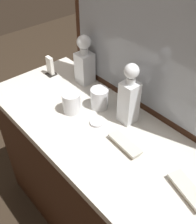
{
  "coord_description": "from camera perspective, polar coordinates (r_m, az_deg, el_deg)",
  "views": [
    {
      "loc": [
        0.66,
        -0.58,
        1.64
      ],
      "look_at": [
        0.0,
        0.0,
        0.9
      ],
      "focal_mm": 43.16,
      "sensor_mm": 36.0,
      "label": 1
    }
  ],
  "objects": [
    {
      "name": "ground_plane",
      "position": [
        1.86,
        0.0,
        -21.72
      ],
      "size": [
        6.0,
        6.0,
        0.0
      ],
      "primitive_type": "plane",
      "color": "#2D2319"
    },
    {
      "name": "dresser",
      "position": [
        1.51,
        0.0,
        -14.33
      ],
      "size": [
        1.22,
        0.53,
        0.82
      ],
      "color": "#381E11",
      "rests_on": "ground_plane"
    },
    {
      "name": "dresser_mirror",
      "position": [
        1.14,
        9.8,
        17.18
      ],
      "size": [
        0.89,
        0.03,
        0.77
      ],
      "color": "#381E11",
      "rests_on": "dresser"
    },
    {
      "name": "crystal_decanter_far_right",
      "position": [
        1.43,
        -2.85,
        10.09
      ],
      "size": [
        0.08,
        0.08,
        0.27
      ],
      "color": "white",
      "rests_on": "dresser"
    },
    {
      "name": "crystal_decanter_far_left",
      "position": [
        1.16,
        6.58,
        2.65
      ],
      "size": [
        0.07,
        0.07,
        0.29
      ],
      "color": "white",
      "rests_on": "dresser"
    },
    {
      "name": "crystal_tumbler_far_right",
      "position": [
        1.28,
        0.29,
        2.77
      ],
      "size": [
        0.08,
        0.08,
        0.1
      ],
      "color": "white",
      "rests_on": "dresser"
    },
    {
      "name": "crystal_tumbler_far_left",
      "position": [
        1.26,
        -5.64,
        1.84
      ],
      "size": [
        0.08,
        0.08,
        0.1
      ],
      "color": "white",
      "rests_on": "dresser"
    },
    {
      "name": "silver_brush_front",
      "position": [
        1.11,
        5.56,
        -6.92
      ],
      "size": [
        0.16,
        0.07,
        0.02
      ],
      "color": "#B7A88C",
      "rests_on": "dresser"
    },
    {
      "name": "silver_brush_left",
      "position": [
        1.02,
        18.54,
        -15.53
      ],
      "size": [
        0.17,
        0.1,
        0.02
      ],
      "color": "#B7A88C",
      "rests_on": "dresser"
    },
    {
      "name": "porcelain_dish",
      "position": [
        1.21,
        -0.27,
        -2.24
      ],
      "size": [
        0.06,
        0.06,
        0.01
      ],
      "color": "silver",
      "rests_on": "dresser"
    },
    {
      "name": "napkin_holder",
      "position": [
        1.54,
        -10.07,
        9.27
      ],
      "size": [
        0.05,
        0.05,
        0.11
      ],
      "color": "black",
      "rests_on": "dresser"
    }
  ]
}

